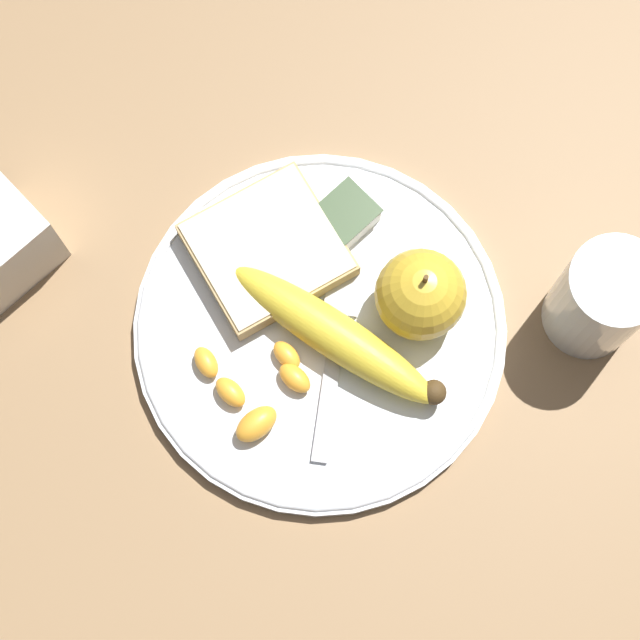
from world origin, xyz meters
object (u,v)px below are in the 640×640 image
Objects in this scene: apple at (421,295)px; bread_slice at (267,250)px; fork at (337,337)px; juice_glass at (600,300)px; banana at (340,331)px; plate at (320,328)px; jam_packet at (344,218)px.

bread_slice is at bearing 115.95° from apple.
apple reaches higher than fork.
juice_glass is 0.20m from fork.
banana is 1.47× the size of bread_slice.
banana reaches higher than plate.
juice_glass is 0.68× the size of fork.
fork is at bearing 157.61° from apple.
bread_slice is (0.01, 0.09, -0.01)m from banana.
fork is at bearing 142.24° from juice_glass.
plate is at bearing 64.06° from fork.
apple is 0.12m from bread_slice.
plate is 2.26× the size of bread_slice.
bread_slice reaches higher than fork.
plate is at bearing 108.45° from banana.
banana is at bearing -93.59° from bread_slice.
apple is 0.56× the size of fork.
juice_glass is at bearing -37.81° from banana.
juice_glass is 0.75× the size of bread_slice.
juice_glass is 0.13m from apple.
banana is (-0.06, 0.02, -0.02)m from apple.
plate is at bearing 139.54° from juice_glass.
plate is 0.21m from juice_glass.
apple is at bearing -64.05° from bread_slice.
banana is 0.02m from fork.
banana reaches higher than bread_slice.
bread_slice is at bearing 46.58° from fork.
banana is at bearing 142.19° from juice_glass.
fork is at bearing -77.67° from plate.
apple reaches higher than plate.
fork is at bearing 145.47° from banana.
fork is 0.09m from jam_packet.
apple is 0.42× the size of banana.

